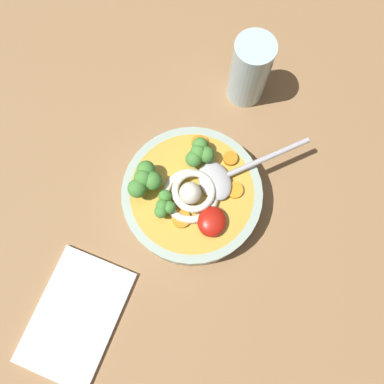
{
  "coord_description": "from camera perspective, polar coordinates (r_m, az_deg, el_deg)",
  "views": [
    {
      "loc": [
        -11.2,
        -6.35,
        58.5
      ],
      "look_at": [
        1.83,
        -3.37,
        8.05
      ],
      "focal_mm": 34.45,
      "sensor_mm": 36.0,
      "label": 1
    }
  ],
  "objects": [
    {
      "name": "table_slab",
      "position": [
        0.58,
        -3.63,
        -2.61
      ],
      "size": [
        109.92,
        109.92,
        3.11
      ],
      "primitive_type": "cube",
      "color": "#936D47",
      "rests_on": "ground"
    },
    {
      "name": "soup_bowl",
      "position": [
        0.55,
        0.0,
        -0.64
      ],
      "size": [
        20.16,
        20.16,
        4.94
      ],
      "color": "#9EB2A3",
      "rests_on": "table_slab"
    },
    {
      "name": "noodle_pile",
      "position": [
        0.51,
        -0.12,
        -0.29
      ],
      "size": [
        8.74,
        8.57,
        3.51
      ],
      "color": "silver",
      "rests_on": "soup_bowl"
    },
    {
      "name": "soup_spoon",
      "position": [
        0.52,
        4.93,
        2.38
      ],
      "size": [
        13.11,
        15.75,
        1.6
      ],
      "rotation": [
        0.0,
        0.0,
        5.36
      ],
      "color": "#B7B7BC",
      "rests_on": "soup_bowl"
    },
    {
      "name": "chili_sauce_dollop",
      "position": [
        0.5,
        3.07,
        -4.6
      ],
      "size": [
        4.32,
        3.89,
        1.94
      ],
      "primitive_type": "ellipsoid",
      "color": "#B2190F",
      "rests_on": "soup_bowl"
    },
    {
      "name": "broccoli_floret_right",
      "position": [
        0.51,
        -7.29,
        2.05
      ],
      "size": [
        5.08,
        4.37,
        4.01
      ],
      "color": "#7A9E60",
      "rests_on": "soup_bowl"
    },
    {
      "name": "broccoli_floret_front",
      "position": [
        0.52,
        1.19,
        6.07
      ],
      "size": [
        4.52,
        3.89,
        3.58
      ],
      "color": "#7A9E60",
      "rests_on": "soup_bowl"
    },
    {
      "name": "broccoli_floret_near_spoon",
      "position": [
        0.5,
        -4.42,
        -2.16
      ],
      "size": [
        3.53,
        3.04,
        2.79
      ],
      "color": "#7A9E60",
      "rests_on": "soup_bowl"
    },
    {
      "name": "carrot_slice_center",
      "position": [
        0.52,
        6.63,
        0.29
      ],
      "size": [
        2.38,
        2.38,
        0.55
      ],
      "primitive_type": "cylinder",
      "color": "orange",
      "rests_on": "soup_bowl"
    },
    {
      "name": "carrot_slice_left",
      "position": [
        0.54,
        5.94,
        5.17
      ],
      "size": [
        2.07,
        2.07,
        0.72
      ],
      "primitive_type": "cylinder",
      "color": "orange",
      "rests_on": "soup_bowl"
    },
    {
      "name": "carrot_slice_rear",
      "position": [
        0.54,
        1.16,
        7.63
      ],
      "size": [
        2.4,
        2.4,
        0.51
      ],
      "primitive_type": "cylinder",
      "color": "orange",
      "rests_on": "soup_bowl"
    },
    {
      "name": "carrot_slice_extra_a",
      "position": [
        0.51,
        -1.67,
        -4.16
      ],
      "size": [
        2.58,
        2.58,
        0.63
      ],
      "primitive_type": "cylinder",
      "color": "orange",
      "rests_on": "soup_bowl"
    },
    {
      "name": "drinking_glass",
      "position": [
        0.6,
        8.9,
        18.0
      ],
      "size": [
        6.03,
        6.03,
        11.95
      ],
      "primitive_type": "cylinder",
      "color": "silver",
      "rests_on": "table_slab"
    },
    {
      "name": "folded_napkin",
      "position": [
        0.58,
        -17.5,
        -17.88
      ],
      "size": [
        18.68,
        13.9,
        0.8
      ],
      "primitive_type": "cube",
      "rotation": [
        0.0,
        0.0,
        -0.16
      ],
      "color": "white",
      "rests_on": "table_slab"
    }
  ]
}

